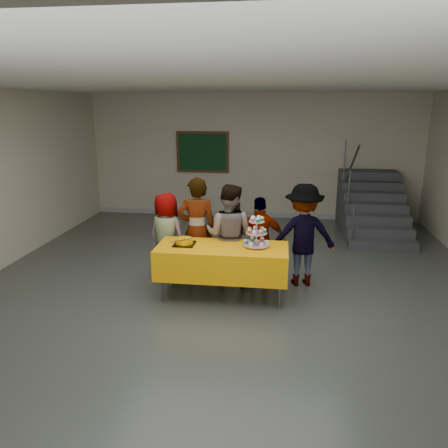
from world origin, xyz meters
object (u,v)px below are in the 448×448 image
object	(u,v)px
staircase	(371,209)
schoolchild_d	(260,240)
schoolchild_a	(167,236)
noticeboard	(203,152)
bear_cake	(184,241)
schoolchild_b	(197,230)
schoolchild_c	(229,235)
schoolchild_e	(303,235)
cupcake_stand	(256,234)
bake_table	(222,261)

from	to	relation	value
staircase	schoolchild_d	bearing A→B (deg)	-125.19
schoolchild_a	noticeboard	size ratio (longest dim) A/B	1.07
schoolchild_d	staircase	size ratio (longest dim) A/B	0.57
bear_cake	schoolchild_d	bearing A→B (deg)	31.65
schoolchild_b	staircase	xyz separation A→B (m)	(3.27, 3.34, -0.35)
bear_cake	staircase	size ratio (longest dim) A/B	0.15
schoolchild_c	schoolchild_e	size ratio (longest dim) A/B	1.00
schoolchild_d	noticeboard	distance (m)	4.49
schoolchild_e	staircase	distance (m)	3.67
bear_cake	schoolchild_b	xyz separation A→B (m)	(0.08, 0.55, 0.01)
schoolchild_c	staircase	size ratio (longest dim) A/B	0.66
schoolchild_c	schoolchild_d	xyz separation A→B (m)	(0.47, 0.16, -0.11)
schoolchild_a	schoolchild_b	distance (m)	0.53
schoolchild_e	staircase	world-z (taller)	staircase
bear_cake	schoolchild_e	bearing A→B (deg)	19.95
cupcake_stand	noticeboard	distance (m)	4.99
bear_cake	schoolchild_c	bearing A→B (deg)	40.18
schoolchild_a	schoolchild_e	bearing A→B (deg)	-155.58
schoolchild_a	schoolchild_e	distance (m)	2.15
bake_table	bear_cake	distance (m)	0.62
bake_table	schoolchild_d	world-z (taller)	schoolchild_d
schoolchild_a	schoolchild_e	world-z (taller)	schoolchild_e
cupcake_stand	schoolchild_e	xyz separation A→B (m)	(0.68, 0.57, -0.16)
schoolchild_d	schoolchild_c	bearing A→B (deg)	8.52
noticeboard	staircase	bearing A→B (deg)	-11.98
schoolchild_b	noticeboard	xyz separation A→B (m)	(-0.67, 4.18, 0.76)
bear_cake	schoolchild_d	world-z (taller)	schoolchild_d
noticeboard	schoolchild_c	bearing A→B (deg)	-74.43
cupcake_stand	schoolchild_a	distance (m)	1.59
schoolchild_a	noticeboard	distance (m)	4.21
bake_table	schoolchild_b	distance (m)	0.79
schoolchild_d	noticeboard	xyz separation A→B (m)	(-1.65, 4.08, 0.92)
schoolchild_a	schoolchild_e	xyz separation A→B (m)	(2.15, 0.01, 0.10)
schoolchild_b	schoolchild_e	world-z (taller)	schoolchild_b
cupcake_stand	staircase	world-z (taller)	staircase
bear_cake	schoolchild_b	size ratio (longest dim) A/B	0.21
schoolchild_a	schoolchild_b	world-z (taller)	schoolchild_b
schoolchild_e	cupcake_stand	bearing A→B (deg)	31.40
bake_table	schoolchild_b	bearing A→B (deg)	129.96
bake_table	schoolchild_a	xyz separation A→B (m)	(-0.99, 0.64, 0.14)
schoolchild_c	staircase	distance (m)	4.39
schoolchild_b	schoolchild_e	distance (m)	1.64
schoolchild_b	noticeboard	bearing A→B (deg)	-92.76
schoolchild_a	schoolchild_d	bearing A→B (deg)	-154.34
schoolchild_a	staircase	distance (m)	5.01
cupcake_stand	schoolchild_e	world-z (taller)	schoolchild_e
bear_cake	schoolchild_b	distance (m)	0.56
schoolchild_a	noticeboard	xyz separation A→B (m)	(-0.16, 4.11, 0.90)
bake_table	staircase	world-z (taller)	staircase
cupcake_stand	schoolchild_d	bearing A→B (deg)	87.55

